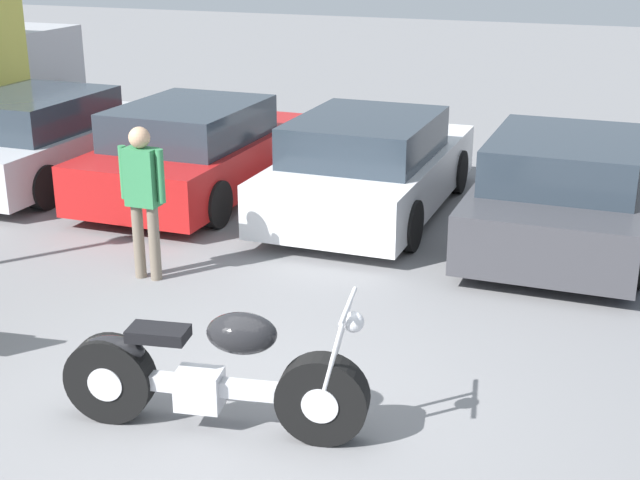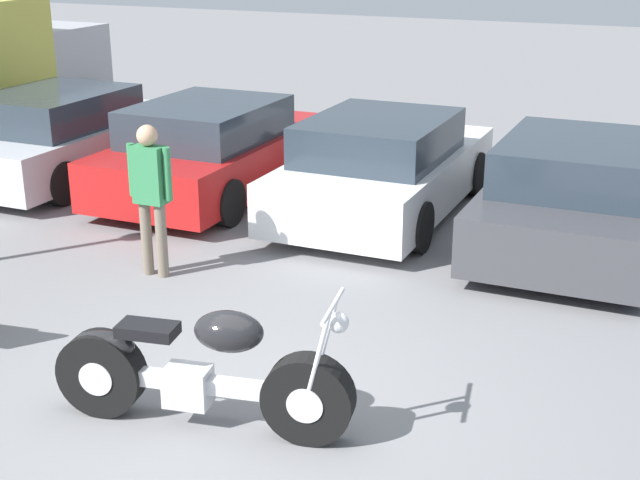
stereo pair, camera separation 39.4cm
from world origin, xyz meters
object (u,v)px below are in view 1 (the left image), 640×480
Objects in this scene: parked_car_red at (198,151)px; parked_car_dark_grey at (563,191)px; motorcycle at (211,376)px; person_standing at (143,191)px; parked_car_white at (369,167)px; parked_car_silver at (43,139)px.

parked_car_red is 4.94m from parked_car_dark_grey.
person_standing is (-2.03, 2.45, 0.53)m from motorcycle.
parked_car_red reaches higher than motorcycle.
parked_car_red is (-3.00, 5.43, 0.17)m from motorcycle.
parked_car_white is (2.47, 0.05, 0.00)m from parked_car_red.
parked_car_white and parked_car_dark_grey have the same top height.
person_standing reaches higher than parked_car_red.
parked_car_dark_grey reaches higher than motorcycle.
parked_car_silver and parked_car_dark_grey have the same top height.
parked_car_dark_grey is (1.94, 5.23, 0.17)m from motorcycle.
parked_car_red is at bearing 108.03° from person_standing.
person_standing is at bearing -71.97° from parked_car_red.
parked_car_silver is 4.94m from parked_car_white.
motorcycle is at bearing -110.36° from parked_car_dark_grey.
motorcycle is 6.20m from parked_car_red.
parked_car_red is 3.15m from person_standing.
parked_car_red is at bearing 2.89° from parked_car_silver.
parked_car_white is (4.94, 0.17, 0.00)m from parked_car_silver.
motorcycle is 0.57× the size of parked_car_white.
person_standing is (3.44, -2.85, 0.36)m from parked_car_silver.
parked_car_white is at bearing 63.58° from person_standing.
motorcycle is at bearing -61.07° from parked_car_red.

